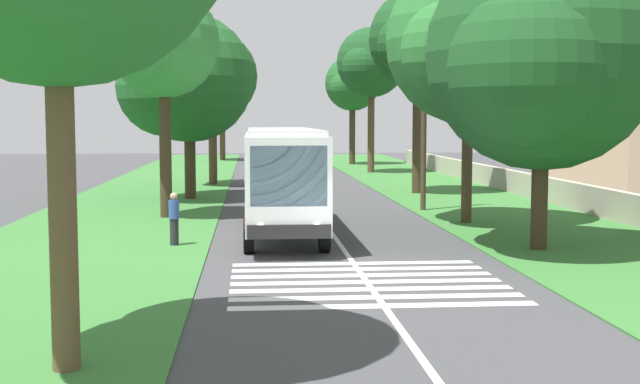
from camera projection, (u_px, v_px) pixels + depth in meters
ground at (360, 273)px, 22.10m from camera, size 160.00×160.00×0.00m
grass_verge_left at (129, 212)px, 36.32m from camera, size 120.00×8.00×0.04m
grass_verge_right at (497, 209)px, 37.66m from camera, size 120.00×8.00×0.04m
centre_line at (316, 211)px, 36.99m from camera, size 110.00×0.16×0.01m
coach_bus at (282, 174)px, 29.13m from camera, size 11.16×2.62×3.73m
zebra_crossing at (367, 282)px, 20.81m from camera, size 5.85×6.80×0.01m
trailing_car_0 at (265, 177)px, 49.41m from camera, size 4.30×1.78×1.43m
trailing_car_1 at (271, 168)px, 58.31m from camera, size 4.30×1.78×1.43m
trailing_car_2 at (268, 163)px, 64.96m from camera, size 4.30×1.78×1.43m
trailing_car_3 at (262, 158)px, 74.36m from camera, size 4.30×1.78×1.43m
trailing_minibus_0 at (295, 144)px, 85.74m from camera, size 6.00×2.14×2.53m
roadside_tree_left_0 at (221, 87)px, 82.48m from camera, size 6.65×5.73×10.24m
roadside_tree_left_1 at (184, 82)px, 41.91m from camera, size 8.19×6.67×9.37m
roadside_tree_left_2 at (209, 79)px, 51.12m from camera, size 6.77×5.64×9.49m
roadside_tree_left_3 at (161, 46)px, 33.85m from camera, size 5.38×4.52×9.42m
roadside_tree_right_0 at (351, 85)px, 74.76m from camera, size 5.63×4.95×9.76m
roadside_tree_right_1 at (416, 42)px, 45.04m from camera, size 6.24×5.40×11.07m
roadside_tree_right_2 at (536, 60)px, 25.46m from camera, size 8.58×7.16×9.60m
roadside_tree_right_3 at (370, 64)px, 62.94m from camera, size 6.01×5.29×10.99m
roadside_tree_right_4 at (464, 45)px, 32.08m from camera, size 7.55×6.44×10.25m
utility_pole at (424, 107)px, 36.71m from camera, size 0.24×1.40×8.86m
roadside_wall at (533, 186)px, 42.85m from camera, size 70.00×0.40×1.21m
roadside_building at (629, 125)px, 49.46m from camera, size 14.57×7.04×7.40m
pedestrian at (174, 218)px, 26.61m from camera, size 0.34×0.34×1.69m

